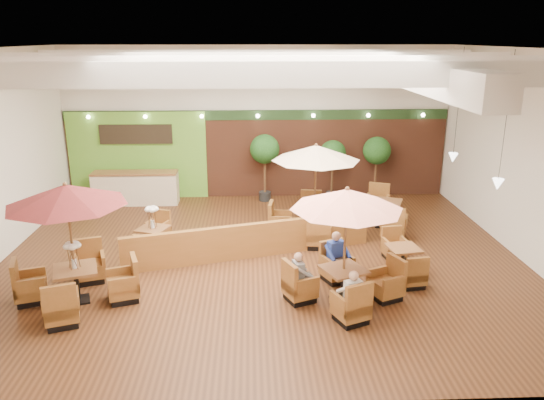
{
  "coord_description": "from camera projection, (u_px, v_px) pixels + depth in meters",
  "views": [
    {
      "loc": [
        -0.26,
        -13.32,
        5.79
      ],
      "look_at": [
        0.3,
        0.5,
        1.5
      ],
      "focal_mm": 35.0,
      "sensor_mm": 36.0,
      "label": 1
    }
  ],
  "objects": [
    {
      "name": "diner_2",
      "position": [
        300.0,
        271.0,
        11.91
      ],
      "size": [
        0.35,
        0.39,
        0.72
      ],
      "rotation": [
        0.0,
        0.0,
        4.97
      ],
      "color": "slate",
      "rests_on": "ground"
    },
    {
      "name": "topiary_1",
      "position": [
        333.0,
        156.0,
        19.1
      ],
      "size": [
        0.96,
        0.96,
        2.22
      ],
      "color": "black",
      "rests_on": "ground"
    },
    {
      "name": "table_5",
      "position": [
        375.0,
        215.0,
        16.72
      ],
      "size": [
        2.13,
        3.03,
        1.06
      ],
      "rotation": [
        0.0,
        0.0,
        -0.38
      ],
      "color": "brown",
      "rests_on": "ground"
    },
    {
      "name": "table_3",
      "position": [
        153.0,
        234.0,
        14.81
      ],
      "size": [
        0.99,
        2.44,
        1.46
      ],
      "rotation": [
        0.0,
        0.0,
        -0.36
      ],
      "color": "brown",
      "rests_on": "ground"
    },
    {
      "name": "topiary_2",
      "position": [
        377.0,
        153.0,
        19.14
      ],
      "size": [
        1.01,
        1.01,
        2.33
      ],
      "color": "black",
      "rests_on": "ground"
    },
    {
      "name": "table_1",
      "position": [
        346.0,
        225.0,
        11.62
      ],
      "size": [
        2.82,
        2.82,
        2.7
      ],
      "rotation": [
        0.0,
        0.0,
        0.41
      ],
      "color": "brown",
      "rests_on": "ground"
    },
    {
      "name": "room",
      "position": [
        269.0,
        118.0,
        14.53
      ],
      "size": [
        14.04,
        14.0,
        5.52
      ],
      "color": "#381E0F",
      "rests_on": "ground"
    },
    {
      "name": "booth_divider",
      "position": [
        251.0,
        240.0,
        14.38
      ],
      "size": [
        6.71,
        2.07,
        0.96
      ],
      "primitive_type": "cube",
      "rotation": [
        0.0,
        0.0,
        0.28
      ],
      "color": "brown",
      "rests_on": "ground"
    },
    {
      "name": "service_counter",
      "position": [
        136.0,
        188.0,
        18.96
      ],
      "size": [
        3.0,
        0.75,
        1.18
      ],
      "color": "beige",
      "rests_on": "ground"
    },
    {
      "name": "topiary_0",
      "position": [
        265.0,
        152.0,
        18.96
      ],
      "size": [
        1.06,
        1.06,
        2.45
      ],
      "color": "black",
      "rests_on": "ground"
    },
    {
      "name": "diner_0",
      "position": [
        352.0,
        290.0,
        11.0
      ],
      "size": [
        0.4,
        0.37,
        0.73
      ],
      "rotation": [
        0.0,
        0.0,
        0.33
      ],
      "color": "silver",
      "rests_on": "ground"
    },
    {
      "name": "diner_1",
      "position": [
        337.0,
        252.0,
        12.88
      ],
      "size": [
        0.45,
        0.42,
        0.81
      ],
      "rotation": [
        0.0,
        0.0,
        3.53
      ],
      "color": "#243EA0",
      "rests_on": "ground"
    },
    {
      "name": "diner_4",
      "position": [
        349.0,
        211.0,
        15.98
      ],
      "size": [
        0.35,
        0.4,
        0.76
      ],
      "rotation": [
        0.0,
        0.0,
        1.38
      ],
      "color": "silver",
      "rests_on": "ground"
    },
    {
      "name": "table_0",
      "position": [
        69.0,
        223.0,
        11.54
      ],
      "size": [
        2.92,
        2.92,
        2.82
      ],
      "rotation": [
        0.0,
        0.0,
        0.32
      ],
      "color": "brown",
      "rests_on": "ground"
    },
    {
      "name": "table_4",
      "position": [
        403.0,
        260.0,
        13.52
      ],
      "size": [
        0.86,
        2.33,
        0.85
      ],
      "rotation": [
        0.0,
        0.0,
        0.14
      ],
      "color": "brown",
      "rests_on": "ground"
    },
    {
      "name": "table_2",
      "position": [
        315.0,
        174.0,
        15.59
      ],
      "size": [
        2.83,
        2.83,
        2.82
      ],
      "rotation": [
        0.0,
        0.0,
        -0.14
      ],
      "color": "brown",
      "rests_on": "ground"
    },
    {
      "name": "diner_3",
      "position": [
        319.0,
        223.0,
        14.95
      ],
      "size": [
        0.39,
        0.33,
        0.74
      ],
      "rotation": [
        0.0,
        0.0,
        -0.17
      ],
      "color": "#243EA0",
      "rests_on": "ground"
    }
  ]
}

